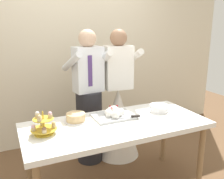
# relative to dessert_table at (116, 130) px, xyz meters

# --- Properties ---
(rear_wall) EXTENTS (5.20, 0.10, 2.90)m
(rear_wall) POSITION_rel_dessert_table_xyz_m (0.00, 1.47, 0.75)
(rear_wall) COLOR beige
(rear_wall) RESTS_ON ground_plane
(dessert_table) EXTENTS (1.80, 0.80, 0.78)m
(dessert_table) POSITION_rel_dessert_table_xyz_m (0.00, 0.00, 0.00)
(dessert_table) COLOR white
(dessert_table) RESTS_ON ground_plane
(cupcake_stand) EXTENTS (0.23, 0.23, 0.21)m
(cupcake_stand) POSITION_rel_dessert_table_xyz_m (-0.69, 0.04, 0.15)
(cupcake_stand) COLOR gold
(cupcake_stand) RESTS_ON dessert_table
(main_cake_tray) EXTENTS (0.43, 0.32, 0.12)m
(main_cake_tray) POSITION_rel_dessert_table_xyz_m (0.04, 0.15, 0.12)
(main_cake_tray) COLOR silver
(main_cake_tray) RESTS_ON dessert_table
(plate_stack) EXTENTS (0.21, 0.21, 0.08)m
(plate_stack) POSITION_rel_dessert_table_xyz_m (0.57, 0.11, 0.11)
(plate_stack) COLOR white
(plate_stack) RESTS_ON dessert_table
(round_cake) EXTENTS (0.24, 0.24, 0.08)m
(round_cake) POSITION_rel_dessert_table_xyz_m (-0.35, 0.20, 0.11)
(round_cake) COLOR white
(round_cake) RESTS_ON dessert_table
(person_groom) EXTENTS (0.51, 0.53, 1.66)m
(person_groom) POSITION_rel_dessert_table_xyz_m (-0.03, 0.72, 0.05)
(person_groom) COLOR #232328
(person_groom) RESTS_ON ground_plane
(person_bride) EXTENTS (0.56, 0.56, 1.66)m
(person_bride) POSITION_rel_dessert_table_xyz_m (0.36, 0.70, -0.12)
(person_bride) COLOR white
(person_bride) RESTS_ON ground_plane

